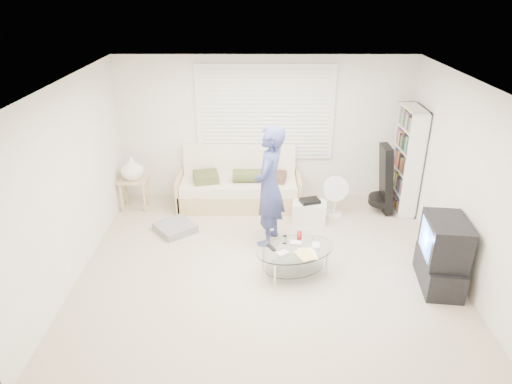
{
  "coord_description": "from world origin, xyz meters",
  "views": [
    {
      "loc": [
        -0.14,
        -5.31,
        3.58
      ],
      "look_at": [
        -0.15,
        0.3,
        0.97
      ],
      "focal_mm": 32.0,
      "sensor_mm": 36.0,
      "label": 1
    }
  ],
  "objects_px": {
    "futon_sofa": "(239,187)",
    "tv_unit": "(442,254)",
    "bookshelf": "(406,160)",
    "coffee_table": "(295,253)"
  },
  "relations": [
    {
      "from": "futon_sofa",
      "to": "bookshelf",
      "type": "height_order",
      "value": "bookshelf"
    },
    {
      "from": "futon_sofa",
      "to": "tv_unit",
      "type": "distance_m",
      "value": 3.51
    },
    {
      "from": "bookshelf",
      "to": "coffee_table",
      "type": "xyz_separation_m",
      "value": [
        -1.95,
        -1.92,
        -0.57
      ]
    },
    {
      "from": "futon_sofa",
      "to": "tv_unit",
      "type": "xyz_separation_m",
      "value": [
        2.64,
        -2.31,
        0.12
      ]
    },
    {
      "from": "coffee_table",
      "to": "futon_sofa",
      "type": "bearing_deg",
      "value": 111.14
    },
    {
      "from": "futon_sofa",
      "to": "bookshelf",
      "type": "distance_m",
      "value": 2.83
    },
    {
      "from": "bookshelf",
      "to": "coffee_table",
      "type": "relative_size",
      "value": 1.45
    },
    {
      "from": "futon_sofa",
      "to": "bookshelf",
      "type": "xyz_separation_m",
      "value": [
        2.76,
        -0.17,
        0.56
      ]
    },
    {
      "from": "tv_unit",
      "to": "coffee_table",
      "type": "height_order",
      "value": "tv_unit"
    },
    {
      "from": "tv_unit",
      "to": "coffee_table",
      "type": "relative_size",
      "value": 0.75
    }
  ]
}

